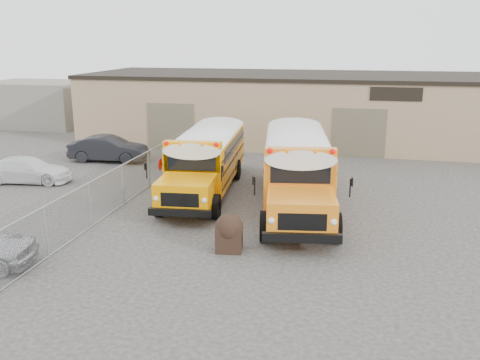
% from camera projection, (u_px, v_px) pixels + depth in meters
% --- Properties ---
extents(ground, '(120.00, 120.00, 0.00)m').
position_uv_depth(ground, '(243.00, 239.00, 19.48)').
color(ground, '#33302E').
rests_on(ground, ground).
extents(warehouse, '(30.20, 10.20, 4.67)m').
position_uv_depth(warehouse, '(302.00, 107.00, 37.73)').
color(warehouse, '#977B5D').
rests_on(warehouse, ground).
extents(chainlink_fence, '(0.07, 18.07, 1.81)m').
position_uv_depth(chainlink_fence, '(123.00, 185.00, 23.32)').
color(chainlink_fence, '#9A9DA2').
rests_on(chainlink_fence, ground).
extents(distant_building_left, '(8.00, 6.00, 3.60)m').
position_uv_depth(distant_building_left, '(39.00, 104.00, 44.32)').
color(distant_building_left, gray).
rests_on(distant_building_left, ground).
extents(school_bus_left, '(3.36, 10.31, 2.97)m').
position_uv_depth(school_bus_left, '(226.00, 133.00, 31.31)').
color(school_bus_left, '#FF9A00').
rests_on(school_bus_left, ground).
extents(school_bus_right, '(4.24, 11.26, 3.22)m').
position_uv_depth(school_bus_right, '(293.00, 136.00, 29.58)').
color(school_bus_right, orange).
rests_on(school_bus_right, ground).
extents(tarp_bundle, '(0.99, 0.98, 1.33)m').
position_uv_depth(tarp_bundle, '(229.00, 232.00, 18.29)').
color(tarp_bundle, black).
rests_on(tarp_bundle, ground).
extents(car_white, '(4.61, 2.40, 1.28)m').
position_uv_depth(car_white, '(27.00, 170.00, 27.04)').
color(car_white, silver).
rests_on(car_white, ground).
extents(car_dark, '(4.70, 1.96, 1.51)m').
position_uv_depth(car_dark, '(109.00, 149.00, 31.57)').
color(car_dark, black).
rests_on(car_dark, ground).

